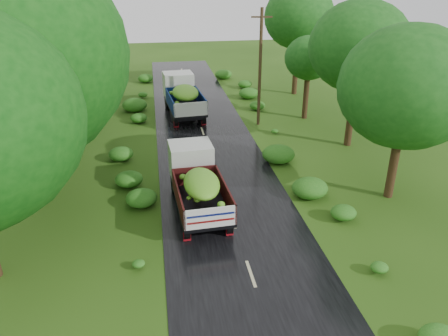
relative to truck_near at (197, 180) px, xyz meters
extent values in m
cube|color=black|center=(1.47, -4.42, -1.45)|extent=(6.50, 80.00, 0.02)
cube|color=#BFB78C|center=(1.47, -5.42, -1.44)|extent=(0.12, 1.60, 0.00)
cube|color=#BFB78C|center=(1.47, -1.42, -1.44)|extent=(0.12, 1.60, 0.00)
cube|color=#BFB78C|center=(1.47, 2.58, -1.44)|extent=(0.12, 1.60, 0.00)
cube|color=#BFB78C|center=(1.47, 6.58, -1.44)|extent=(0.12, 1.60, 0.00)
cube|color=#BFB78C|center=(1.47, 10.58, -1.44)|extent=(0.12, 1.60, 0.00)
cube|color=#BFB78C|center=(1.47, 14.58, -1.44)|extent=(0.12, 1.60, 0.00)
cube|color=#BFB78C|center=(1.47, 18.58, -1.44)|extent=(0.12, 1.60, 0.00)
cube|color=#BFB78C|center=(1.47, 22.58, -1.44)|extent=(0.12, 1.60, 0.00)
cube|color=#BFB78C|center=(1.47, 26.58, -1.44)|extent=(0.12, 1.60, 0.00)
cube|color=#BFB78C|center=(1.47, 30.58, -1.44)|extent=(0.12, 1.60, 0.00)
cube|color=black|center=(0.02, -0.31, -0.84)|extent=(1.99, 5.50, 0.27)
cylinder|color=black|center=(-1.03, 1.60, -0.98)|extent=(0.33, 0.98, 0.96)
cylinder|color=black|center=(0.83, 1.72, -0.98)|extent=(0.33, 0.98, 0.96)
cylinder|color=black|center=(-0.84, -1.59, -0.98)|extent=(0.33, 0.98, 0.96)
cylinder|color=black|center=(1.02, -1.48, -0.98)|extent=(0.33, 0.98, 0.96)
cylinder|color=black|center=(-0.78, -2.57, -0.98)|extent=(0.33, 0.98, 0.96)
cylinder|color=black|center=(1.08, -2.46, -0.98)|extent=(0.33, 0.98, 0.96)
cube|color=maroon|center=(-0.76, -2.90, -1.19)|extent=(0.33, 0.06, 0.43)
cube|color=maroon|center=(1.10, -2.78, -1.19)|extent=(0.33, 0.06, 0.43)
cube|color=silver|center=(-0.11, 1.85, 0.21)|extent=(2.23, 1.95, 1.83)
cube|color=black|center=(0.08, -1.31, -0.63)|extent=(2.46, 4.26, 0.15)
cube|color=#420B12|center=(-0.98, -1.38, -0.09)|extent=(0.33, 4.13, 0.91)
cube|color=#420B12|center=(1.15, -1.25, -0.09)|extent=(0.33, 4.13, 0.91)
cube|color=#420B12|center=(-0.04, 0.71, -0.09)|extent=(2.21, 0.21, 0.91)
cube|color=silver|center=(0.21, -3.34, -0.09)|extent=(2.21, 0.21, 0.91)
ellipsoid|color=#4F9A1C|center=(0.08, -1.31, 0.48)|extent=(2.07, 3.58, 0.96)
cube|color=black|center=(0.45, 14.38, -0.78)|extent=(2.33, 6.08, 0.30)
cylinder|color=black|center=(-0.76, 16.44, -0.93)|extent=(0.39, 1.08, 1.06)
cylinder|color=black|center=(1.28, 16.62, -0.93)|extent=(0.39, 1.08, 1.06)
cylinder|color=black|center=(-0.46, 12.94, -0.93)|extent=(0.39, 1.08, 1.06)
cylinder|color=black|center=(1.59, 13.12, -0.93)|extent=(0.39, 1.08, 1.06)
cylinder|color=black|center=(-0.36, 11.86, -0.93)|extent=(0.39, 1.08, 1.06)
cylinder|color=black|center=(1.68, 12.04, -0.93)|extent=(0.39, 1.08, 1.06)
cube|color=maroon|center=(-0.33, 11.51, -1.17)|extent=(0.36, 0.07, 0.48)
cube|color=maroon|center=(1.71, 11.68, -1.17)|extent=(0.36, 0.07, 0.48)
cube|color=silver|center=(0.24, 16.74, 0.38)|extent=(2.50, 2.20, 2.01)
cube|color=black|center=(0.54, 13.27, -0.54)|extent=(2.81, 4.74, 0.17)
cube|color=navy|center=(-0.62, 13.17, 0.04)|extent=(0.48, 4.53, 1.00)
cube|color=navy|center=(1.71, 13.37, 0.04)|extent=(0.48, 4.53, 1.00)
cube|color=navy|center=(0.35, 15.49, 0.04)|extent=(2.43, 0.29, 1.00)
cube|color=silver|center=(0.74, 11.05, 0.04)|extent=(2.43, 0.29, 1.00)
ellipsoid|color=#4F9A1C|center=(0.54, 13.27, 0.67)|extent=(2.36, 3.98, 1.06)
cylinder|color=#382616|center=(5.72, 11.41, 2.63)|extent=(0.25, 0.25, 8.19)
cube|color=#382616|center=(5.72, 11.41, 6.12)|extent=(1.44, 0.25, 0.10)
cylinder|color=black|center=(-8.46, 2.11, 2.62)|extent=(0.48, 0.48, 8.17)
cylinder|color=black|center=(-8.17, 6.33, 1.96)|extent=(0.44, 0.44, 6.83)
ellipsoid|color=#0E490E|center=(-8.17, 6.33, 4.55)|extent=(3.73, 3.73, 3.35)
cylinder|color=black|center=(-10.21, 10.99, 2.45)|extent=(0.47, 0.47, 7.81)
ellipsoid|color=#0E490E|center=(-10.21, 10.99, 5.41)|extent=(4.41, 4.41, 3.97)
cylinder|color=black|center=(-7.43, 15.71, 2.12)|extent=(0.45, 0.45, 7.17)
ellipsoid|color=#0E490E|center=(-7.43, 15.71, 4.84)|extent=(3.30, 3.30, 2.97)
cylinder|color=black|center=(-8.31, 20.81, 2.83)|extent=(0.49, 0.49, 8.58)
ellipsoid|color=#0E490E|center=(-8.31, 20.81, 6.09)|extent=(3.78, 3.78, 3.40)
cylinder|color=black|center=(-8.30, 27.65, 2.72)|extent=(0.48, 0.48, 8.37)
ellipsoid|color=#0E490E|center=(-8.30, 27.65, 5.90)|extent=(3.54, 3.54, 3.19)
cylinder|color=black|center=(9.72, -0.47, 1.76)|extent=(0.43, 0.43, 6.45)
ellipsoid|color=#144D13|center=(9.72, -0.47, 4.21)|extent=(3.56, 3.56, 3.21)
cylinder|color=black|center=(10.57, 6.52, 2.13)|extent=(0.45, 0.45, 7.18)
ellipsoid|color=#144D13|center=(10.57, 6.52, 4.86)|extent=(3.49, 3.49, 3.14)
cylinder|color=black|center=(9.57, 12.28, 1.15)|extent=(0.41, 0.41, 5.23)
ellipsoid|color=#144D13|center=(9.57, 12.28, 3.14)|extent=(2.67, 2.67, 2.40)
cylinder|color=black|center=(10.93, 19.19, 2.34)|extent=(0.46, 0.46, 7.61)
ellipsoid|color=#144D13|center=(10.93, 19.19, 5.24)|extent=(3.47, 3.47, 3.12)
camera|label=1|loc=(-1.70, -18.49, 9.28)|focal=35.00mm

